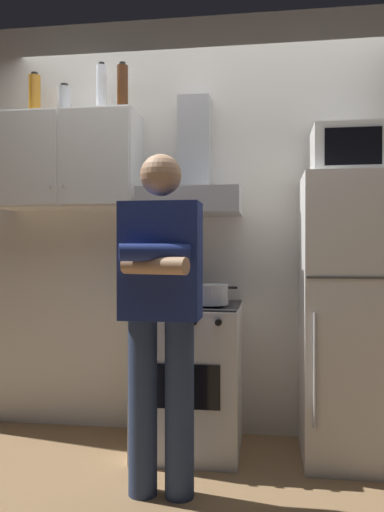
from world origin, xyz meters
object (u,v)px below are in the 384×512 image
at_px(bottle_rum_dark, 123,88).
at_px(stove_oven, 190,376).
at_px(person_standing, 161,309).
at_px(cooking_pot, 209,294).
at_px(range_hood, 193,183).
at_px(microwave, 355,152).
at_px(upper_cabinet, 69,161).
at_px(bottle_liquor_amber, 35,96).
at_px(bottle_canister_steel, 64,101).
at_px(refrigerator, 355,318).
at_px(bottle_vodka_clear, 102,90).

bearing_deg(bottle_rum_dark, stove_oven, -13.28).
bearing_deg(person_standing, cooking_pot, 69.70).
xyz_separation_m(range_hood, microwave, (0.95, -0.11, 0.14)).
bearing_deg(upper_cabinet, bottle_liquor_amber, 172.99).
bearing_deg(bottle_canister_steel, stove_oven, -11.08).
bearing_deg(bottle_rum_dark, bottle_liquor_amber, 175.11).
relative_size(range_hood, microwave, 1.56).
height_order(upper_cabinet, bottle_canister_steel, bottle_canister_steel).
bearing_deg(bottle_liquor_amber, stove_oven, -8.47).
bearing_deg(range_hood, microwave, -6.46).
distance_m(bottle_liquor_amber, bottle_rum_dark, 0.61).
bearing_deg(person_standing, stove_oven, 85.28).
bearing_deg(cooking_pot, stove_oven, 137.51).
relative_size(upper_cabinet, person_standing, 0.55).
distance_m(microwave, person_standing, 1.45).
distance_m(range_hood, bottle_canister_steel, 1.01).
bearing_deg(upper_cabinet, refrigerator, -4.07).
relative_size(upper_cabinet, refrigerator, 0.56).
bearing_deg(bottle_canister_steel, upper_cabinet, -41.97).
xyz_separation_m(bottle_canister_steel, bottle_rum_dark, (0.41, -0.06, 0.05)).
bearing_deg(cooking_pot, microwave, 9.57).
xyz_separation_m(range_hood, bottle_canister_steel, (-0.84, 0.04, 0.55)).
distance_m(refrigerator, cooking_pot, 0.84).
bearing_deg(stove_oven, cooking_pot, -42.49).
bearing_deg(refrigerator, microwave, 90.90).
bearing_deg(person_standing, bottle_rum_dark, 118.75).
bearing_deg(microwave, refrigerator, -89.10).
xyz_separation_m(upper_cabinet, refrigerator, (1.75, -0.12, -0.95)).
distance_m(upper_cabinet, person_standing, 1.35).
relative_size(bottle_liquor_amber, bottle_rum_dark, 0.95).
bearing_deg(stove_oven, bottle_liquor_amber, 171.53).
relative_size(upper_cabinet, bottle_rum_dark, 2.97).
bearing_deg(bottle_liquor_amber, refrigerator, -4.43).
xyz_separation_m(upper_cabinet, bottle_liquor_amber, (-0.24, 0.03, 0.44)).
bearing_deg(bottle_canister_steel, microwave, -4.66).
bearing_deg(bottle_liquor_amber, bottle_canister_steel, 2.89).
xyz_separation_m(cooking_pot, bottle_liquor_amber, (-1.17, 0.27, 1.26)).
relative_size(microwave, bottle_canister_steel, 2.31).
bearing_deg(range_hood, bottle_canister_steel, 177.38).
xyz_separation_m(cooking_pot, bottle_rum_dark, (-0.57, 0.22, 1.26)).
bearing_deg(range_hood, bottle_liquor_amber, 178.43).
distance_m(refrigerator, bottle_liquor_amber, 2.43).
bearing_deg(bottle_vodka_clear, bottle_liquor_amber, -179.16).
distance_m(bottle_vodka_clear, bottle_rum_dark, 0.17).
bearing_deg(bottle_vodka_clear, upper_cabinet, -169.96).
relative_size(person_standing, bottle_vodka_clear, 4.94).
bearing_deg(bottle_vodka_clear, bottle_rum_dark, -20.66).
relative_size(bottle_vodka_clear, bottle_canister_steel, 1.59).
bearing_deg(refrigerator, bottle_liquor_amber, 175.57).
bearing_deg(person_standing, bottle_canister_steel, 135.86).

